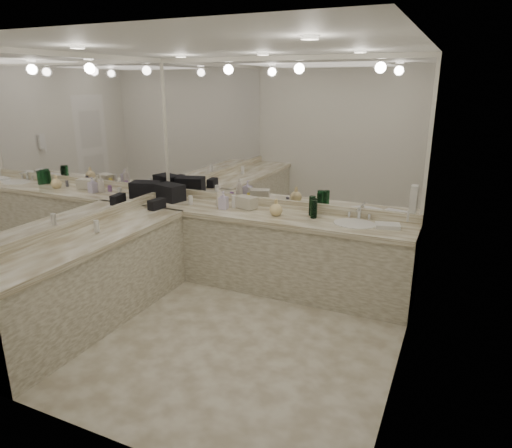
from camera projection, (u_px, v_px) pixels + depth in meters
The scene contains 35 objects.
floor at pixel (222, 335), 4.39m from camera, with size 3.20×3.20×0.00m, color beige.
ceiling at pixel (215, 46), 3.62m from camera, with size 3.20×3.20×0.00m, color white.
wall_back at pixel (281, 174), 5.31m from camera, with size 3.20×0.02×2.60m, color silver.
wall_left at pixel (81, 188), 4.63m from camera, with size 0.02×3.00×2.60m, color silver.
wall_right at pixel (409, 227), 3.37m from camera, with size 0.02×3.00×2.60m, color silver.
vanity_back_base at pixel (271, 253), 5.31m from camera, with size 3.20×0.60×0.84m, color beige.
vanity_back_top at pixel (271, 216), 5.16m from camera, with size 3.20×0.64×0.06m, color #ECE4CB.
vanity_left_base at pixel (91, 283), 4.52m from camera, with size 0.60×2.40×0.84m, color beige.
vanity_left_top at pixel (87, 241), 4.38m from camera, with size 0.64×2.42×0.06m, color #ECE4CB.
backsplash_back at pixel (280, 204), 5.39m from camera, with size 3.20×0.04×0.10m, color #ECE4CB.
backsplash_left at pixel (86, 221), 4.73m from camera, with size 0.04×3.00×0.10m, color #ECE4CB.
mirror_back at pixel (282, 133), 5.15m from camera, with size 3.12×0.01×1.55m, color white.
mirror_left at pixel (76, 141), 4.49m from camera, with size 0.01×2.92×1.55m, color white.
sink at pixel (354, 224), 4.79m from camera, with size 0.44×0.44×0.03m, color white.
faucet at pixel (359, 213), 4.95m from camera, with size 0.24×0.16×0.14m, color silver.
wall_phone at pixel (414, 199), 3.98m from camera, with size 0.06×0.10×0.24m, color white.
door at pixel (394, 284), 3.01m from camera, with size 0.02×0.82×2.10m, color white.
black_toiletry_bag at pixel (169, 192), 5.73m from camera, with size 0.37×0.23×0.21m, color black.
black_bag_spill at pixel (157, 204), 5.34m from camera, with size 0.10×0.21×0.12m, color black.
cream_cosmetic_case at pixel (247, 203), 5.36m from camera, with size 0.24×0.15×0.14m, color beige.
hand_towel at pixel (388, 226), 4.66m from camera, with size 0.24×0.16×0.04m, color white.
lotion_left at pixel (97, 227), 4.49m from camera, with size 0.05×0.05×0.12m, color white.
soap_bottle_a at pixel (220, 197), 5.42m from camera, with size 0.09×0.09×0.24m, color silver.
soap_bottle_b at pixel (223, 200), 5.33m from camera, with size 0.10×0.10×0.21m, color silver.
soap_bottle_c at pixel (276, 207), 5.07m from camera, with size 0.15×0.15×0.19m, color beige.
green_bottle_0 at pixel (314, 208), 5.02m from camera, with size 0.06×0.06×0.21m, color #165129.
green_bottle_1 at pixel (312, 207), 5.10m from camera, with size 0.06×0.06×0.19m, color #165129.
green_bottle_2 at pixel (312, 206), 5.07m from camera, with size 0.07×0.07×0.22m, color #165129.
green_bottle_3 at pixel (314, 209), 4.97m from camera, with size 0.07×0.07×0.20m, color #165129.
amenity_bottle_0 at pixel (219, 201), 5.55m from camera, with size 0.05×0.05×0.08m, color #9966B2.
amenity_bottle_1 at pixel (191, 200), 5.53m from camera, with size 0.05×0.05×0.11m, color white.
amenity_bottle_2 at pixel (234, 201), 5.40m from camera, with size 0.05×0.05×0.15m, color white.
amenity_bottle_3 at pixel (239, 202), 5.47m from camera, with size 0.05×0.05×0.10m, color #F2D84C.
amenity_bottle_4 at pixel (237, 205), 5.40m from camera, with size 0.04×0.04×0.08m, color #E0B28C.
amenity_bottle_5 at pixel (275, 208), 5.22m from camera, with size 0.04×0.04×0.09m, color #3F3F4C.
Camera 1 is at (1.90, -3.39, 2.32)m, focal length 32.00 mm.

